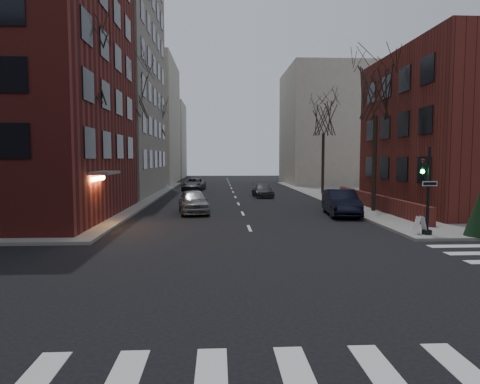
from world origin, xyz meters
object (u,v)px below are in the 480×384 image
Objects in this scene: tree_left_b at (130,94)px; parked_sedan at (341,203)px; streetlamp_near at (129,150)px; tree_left_a at (85,69)px; streetlamp_far at (163,153)px; tree_right_a at (376,92)px; car_lane_far at (194,184)px; traffic_signal at (427,196)px; tree_right_b at (324,118)px; car_lane_silver at (193,201)px; sandwich_board at (420,225)px; evergreen_shrub at (480,212)px; car_lane_gray at (263,190)px; tree_left_c at (155,120)px.

parked_sedan is (15.00, -9.33, -8.08)m from tree_left_b.
tree_left_a is at bearing -94.29° from streetlamp_near.
tree_right_a is at bearing -54.69° from streetlamp_far.
car_lane_far is (4.39, 24.94, -7.77)m from tree_left_a.
tree_left_a is at bearing 163.35° from traffic_signal.
tree_right_b reaches higher than car_lane_silver.
streetlamp_far reaches higher than sandwich_board.
tree_left_b reaches higher than tree_right_a.
evergreen_shrub is (18.97, -17.50, -7.69)m from tree_left_b.
car_lane_silver is 5.66× the size of sandwich_board.
sandwich_board is at bearing -79.43° from car_lane_gray.
parked_sedan is at bearing -60.38° from streetlamp_far.
parked_sedan is 13.90m from car_lane_gray.
car_lane_far is (-7.00, 8.85, 0.09)m from car_lane_gray.
tree_left_a is at bearing -149.71° from car_lane_silver.
tree_left_a is 18.96m from sandwich_board.
car_lane_far is at bearing 112.41° from traffic_signal.
sandwich_board is 0.38× the size of evergreen_shrub.
tree_left_a is 2.04× the size of car_lane_far.
evergreen_shrub is at bearing -59.47° from car_lane_far.
parked_sedan is (-1.74, 7.68, -1.08)m from traffic_signal.
tree_right_b is 23.96m from sandwich_board.
traffic_signal is 0.64× the size of streetlamp_near.
tree_right_b is (17.60, -8.00, -0.44)m from tree_left_c.
streetlamp_near is 7.66× the size of sandwich_board.
sandwich_board is (-0.21, 0.13, -1.35)m from traffic_signal.
tree_right_b is at bearing 40.92° from car_lane_silver.
streetlamp_far is 7.66× the size of sandwich_board.
traffic_signal is 21.80m from car_lane_gray.
evergreen_shrub is (2.44, -0.62, 0.66)m from sandwich_board.
evergreen_shrub is at bearing -86.67° from tree_right_b.
streetlamp_near reaches higher than car_lane_gray.
car_lane_far is at bearing 85.51° from car_lane_silver.
car_lane_silver is at bearing 37.97° from tree_left_a.
car_lane_gray is (10.79, 8.09, -3.63)m from streetlamp_near.
parked_sedan is 24.67m from car_lane_far.
tree_right_a is 1.93× the size of parked_sedan.
tree_right_a is 11.85× the size of sandwich_board.
parked_sedan is at bearing 103.61° from sandwich_board.
sandwich_board is (15.93, -32.88, -3.68)m from streetlamp_far.
parked_sedan is 2.36× the size of evergreen_shrub.
traffic_signal is 1.87× the size of evergreen_shrub.
evergreen_shrub is (18.97, -5.50, -7.25)m from tree_left_a.
tree_left_a reaches higher than evergreen_shrub.
parked_sedan reaches higher than car_lane_gray.
tree_right_a is 11.77m from evergreen_shrub.
tree_left_b reaches higher than tree_left_c.
traffic_signal is 0.80× the size of car_lane_far.
tree_left_b is 19.35m from tree_right_a.
tree_right_a reaches higher than car_lane_far.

